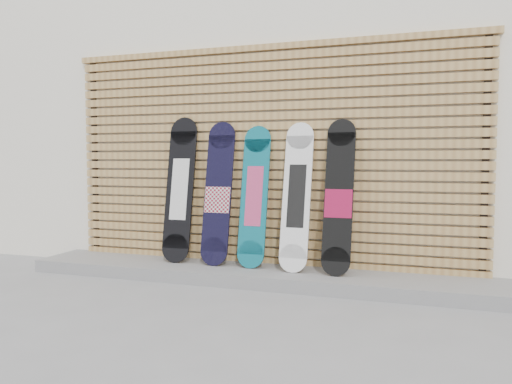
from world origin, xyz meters
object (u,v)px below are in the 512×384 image
(snowboard_4, at_px, (339,197))
(snowboard_1, at_px, (218,194))
(snowboard_2, at_px, (254,196))
(snowboard_0, at_px, (180,189))
(snowboard_3, at_px, (297,196))

(snowboard_4, bearing_deg, snowboard_1, 178.50)
(snowboard_2, bearing_deg, snowboard_0, 179.92)
(snowboard_3, xyz_separation_m, snowboard_4, (0.40, -0.01, 0.00))
(snowboard_1, distance_m, snowboard_4, 1.21)
(snowboard_1, xyz_separation_m, snowboard_4, (1.21, -0.03, -0.00))
(snowboard_0, distance_m, snowboard_1, 0.43)
(snowboard_1, distance_m, snowboard_2, 0.38)
(snowboard_0, bearing_deg, snowboard_4, -1.32)
(snowboard_0, relative_size, snowboard_2, 1.08)
(snowboard_3, bearing_deg, snowboard_2, 176.64)
(snowboard_3, distance_m, snowboard_4, 0.40)
(snowboard_3, bearing_deg, snowboard_0, 178.78)
(snowboard_2, height_order, snowboard_4, snowboard_4)
(snowboard_2, height_order, snowboard_3, snowboard_3)
(snowboard_2, xyz_separation_m, snowboard_3, (0.43, -0.03, 0.01))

